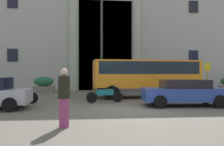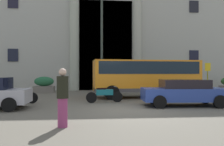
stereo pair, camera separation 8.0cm
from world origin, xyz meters
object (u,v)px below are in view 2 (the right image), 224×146
at_px(bus_stop_sign, 208,75).
at_px(hedge_planter_far_west, 141,83).
at_px(motorcycle_near_kerb, 104,94).
at_px(lamppost_plaza_centre, 102,31).
at_px(hedge_planter_far_east, 44,85).
at_px(orange_minibus, 146,75).
at_px(scooter_by_planter, 18,95).
at_px(hedge_planter_entrance_left, 193,83).
at_px(pedestrian_man_red_shirt, 63,97).
at_px(parked_hatchback_near, 184,92).

distance_m(bus_stop_sign, hedge_planter_far_west, 5.63).
distance_m(hedge_planter_far_west, motorcycle_near_kerb, 8.38).
bearing_deg(lamppost_plaza_centre, hedge_planter_far_east, 164.85).
bearing_deg(motorcycle_near_kerb, orange_minibus, 31.83).
bearing_deg(scooter_by_planter, orange_minibus, 21.89).
relative_size(hedge_planter_entrance_left, lamppost_plaza_centre, 0.20).
bearing_deg(orange_minibus, scooter_by_planter, -165.15).
xyz_separation_m(hedge_planter_entrance_left, pedestrian_man_red_shirt, (-10.10, -13.41, 0.13)).
height_order(hedge_planter_far_east, parked_hatchback_near, hedge_planter_far_east).
xyz_separation_m(hedge_planter_far_east, hedge_planter_entrance_left, (13.06, 0.10, 0.13)).
distance_m(hedge_planter_entrance_left, lamppost_plaza_centre, 9.41).
bearing_deg(scooter_by_planter, pedestrian_man_red_shirt, -59.37).
height_order(orange_minibus, bus_stop_sign, orange_minibus).
distance_m(scooter_by_planter, motorcycle_near_kerb, 4.68).
distance_m(hedge_planter_far_west, lamppost_plaza_centre, 5.77).
xyz_separation_m(parked_hatchback_near, scooter_by_planter, (-8.63, 1.84, -0.23)).
bearing_deg(parked_hatchback_near, hedge_planter_far_east, 137.39).
xyz_separation_m(orange_minibus, motorcycle_near_kerb, (-2.99, -2.55, -1.05)).
relative_size(bus_stop_sign, hedge_planter_entrance_left, 1.40).
relative_size(orange_minibus, hedge_planter_far_west, 3.87).
relative_size(hedge_planter_far_east, scooter_by_planter, 0.82).
distance_m(parked_hatchback_near, motorcycle_near_kerb, 4.32).
distance_m(hedge_planter_far_west, pedestrian_man_red_shirt, 14.54).
bearing_deg(hedge_planter_far_west, pedestrian_man_red_shirt, -111.74).
bearing_deg(hedge_planter_far_west, motorcycle_near_kerb, -116.71).
distance_m(hedge_planter_far_east, pedestrian_man_red_shirt, 13.64).
relative_size(bus_stop_sign, motorcycle_near_kerb, 1.16).
distance_m(bus_stop_sign, hedge_planter_far_east, 13.13).
relative_size(hedge_planter_far_east, motorcycle_near_kerb, 0.82).
bearing_deg(pedestrian_man_red_shirt, orange_minibus, 82.93).
bearing_deg(bus_stop_sign, parked_hatchback_near, -125.98).
bearing_deg(pedestrian_man_red_shirt, bus_stop_sign, 66.99).
height_order(orange_minibus, pedestrian_man_red_shirt, orange_minibus).
bearing_deg(hedge_planter_entrance_left, bus_stop_sign, -96.51).
xyz_separation_m(hedge_planter_far_east, scooter_by_planter, (-0.09, -7.18, -0.19)).
relative_size(hedge_planter_entrance_left, motorcycle_near_kerb, 0.83).
bearing_deg(scooter_by_planter, bus_stop_sign, 20.92).
height_order(pedestrian_man_red_shirt, lamppost_plaza_centre, lamppost_plaza_centre).
height_order(parked_hatchback_near, lamppost_plaza_centre, lamppost_plaza_centre).
xyz_separation_m(orange_minibus, pedestrian_man_red_shirt, (-4.62, -8.59, -0.60)).
height_order(bus_stop_sign, hedge_planter_far_east, bus_stop_sign).
distance_m(orange_minibus, parked_hatchback_near, 4.48).
bearing_deg(pedestrian_man_red_shirt, parked_hatchback_near, 58.76).
height_order(bus_stop_sign, motorcycle_near_kerb, bus_stop_sign).
height_order(hedge_planter_far_east, hedge_planter_far_west, hedge_planter_far_west).
height_order(orange_minibus, lamppost_plaza_centre, lamppost_plaza_centre).
relative_size(scooter_by_planter, pedestrian_man_red_shirt, 1.14).
relative_size(bus_stop_sign, lamppost_plaza_centre, 0.27).
relative_size(bus_stop_sign, scooter_by_planter, 1.17).
distance_m(hedge_planter_entrance_left, parked_hatchback_near, 10.19).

